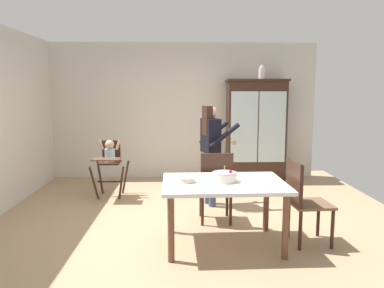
{
  "coord_description": "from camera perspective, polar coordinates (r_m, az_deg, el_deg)",
  "views": [
    {
      "loc": [
        -0.02,
        -4.97,
        1.75
      ],
      "look_at": [
        0.13,
        0.7,
        0.95
      ],
      "focal_mm": 35.2,
      "sensor_mm": 36.0,
      "label": 1
    }
  ],
  "objects": [
    {
      "name": "dining_table",
      "position": [
        4.28,
        4.83,
        -6.95
      ],
      "size": [
        1.39,
        1.03,
        0.74
      ],
      "color": "silver",
      "rests_on": "ground_plane"
    },
    {
      "name": "ceramic_vase",
      "position": [
        7.51,
        10.55,
        10.54
      ],
      "size": [
        0.13,
        0.13,
        0.27
      ],
      "color": "white",
      "rests_on": "china_cabinet"
    },
    {
      "name": "ground_plane",
      "position": [
        5.27,
        -1.29,
        -11.36
      ],
      "size": [
        6.24,
        6.24,
        0.0
      ],
      "primitive_type": "plane",
      "color": "tan"
    },
    {
      "name": "wall_back",
      "position": [
        7.61,
        -1.41,
        5.0
      ],
      "size": [
        5.32,
        0.06,
        2.7
      ],
      "primitive_type": "cube",
      "color": "beige",
      "rests_on": "ground_plane"
    },
    {
      "name": "dining_chair_far_side",
      "position": [
        4.99,
        3.67,
        -5.84
      ],
      "size": [
        0.44,
        0.44,
        0.96
      ],
      "rotation": [
        0.0,
        0.0,
        3.15
      ],
      "color": "#382116",
      "rests_on": "ground_plane"
    },
    {
      "name": "china_cabinet",
      "position": [
        7.52,
        9.66,
        2.15
      ],
      "size": [
        1.19,
        0.48,
        1.98
      ],
      "color": "#382116",
      "rests_on": "ground_plane"
    },
    {
      "name": "high_chair_with_toddler",
      "position": [
        6.39,
        -12.35,
        -2.05
      ],
      "size": [
        0.58,
        0.68,
        0.95
      ],
      "rotation": [
        0.0,
        0.0,
        -0.01
      ],
      "color": "#382116",
      "rests_on": "ground_plane"
    },
    {
      "name": "dining_chair_right_end",
      "position": [
        4.51,
        16.37,
        -7.65
      ],
      "size": [
        0.47,
        0.47,
        0.96
      ],
      "rotation": [
        0.0,
        0.0,
        1.64
      ],
      "color": "#382116",
      "rests_on": "ground_plane"
    },
    {
      "name": "adult_person",
      "position": [
        5.72,
        2.9,
        0.16
      ],
      "size": [
        0.61,
        0.6,
        1.53
      ],
      "rotation": [
        0.0,
        0.0,
        1.88
      ],
      "color": "#3D4C6B",
      "rests_on": "ground_plane"
    },
    {
      "name": "serving_bowl",
      "position": [
        4.21,
        -0.72,
        -5.45
      ],
      "size": [
        0.18,
        0.18,
        0.05
      ],
      "primitive_type": "cylinder",
      "color": "#C6AD93",
      "rests_on": "dining_table"
    },
    {
      "name": "birthday_cake",
      "position": [
        4.25,
        4.95,
        -4.98
      ],
      "size": [
        0.28,
        0.28,
        0.19
      ],
      "color": "beige",
      "rests_on": "dining_table"
    }
  ]
}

